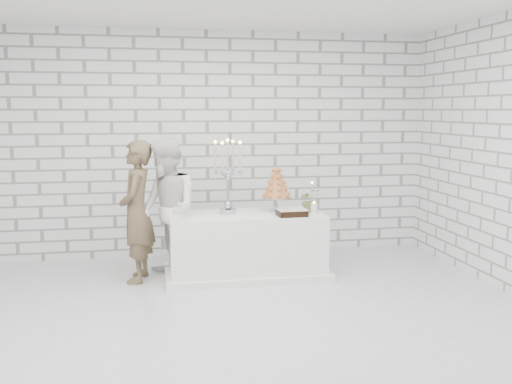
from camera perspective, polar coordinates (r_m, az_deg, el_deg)
name	(u,v)px	position (r m, az deg, el deg)	size (l,w,h in m)	color
ground	(235,318)	(5.57, -2.12, -12.45)	(6.00, 5.00, 0.01)	silver
wall_back	(207,145)	(7.71, -4.87, 4.72)	(6.00, 0.01, 3.00)	white
wall_front	(307,206)	(2.80, 5.10, -1.41)	(6.00, 0.01, 3.00)	white
cake_table	(246,245)	(6.82, -0.97, -5.28)	(1.80, 0.80, 0.75)	white
groom	(137,212)	(6.68, -11.79, -1.92)	(0.59, 0.39, 1.62)	brown
bride	(167,210)	(6.62, -8.87, -1.80)	(0.80, 0.63, 1.65)	white
candelabra	(228,176)	(6.70, -2.83, 1.56)	(0.36, 0.36, 0.88)	#A3A4AD
croquembouche	(277,188)	(6.86, 2.07, 0.35)	(0.36, 0.36, 0.56)	#A95B2A
chocolate_cake	(292,212)	(6.60, 3.60, -2.05)	(0.33, 0.24, 0.08)	black
pillar_candle	(314,208)	(6.79, 5.80, -1.63)	(0.08, 0.08, 0.12)	white
extra_taper	(312,196)	(7.05, 5.60, -0.44)	(0.06, 0.06, 0.32)	#C0AB8C
flowers	(310,200)	(6.86, 5.35, -0.82)	(0.26, 0.22, 0.29)	#415F2C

